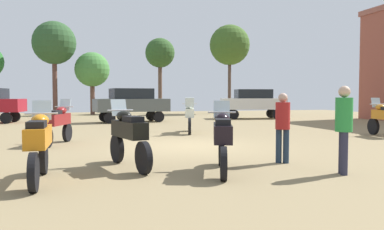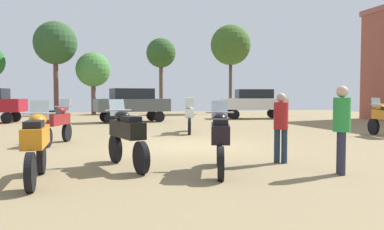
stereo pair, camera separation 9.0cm
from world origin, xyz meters
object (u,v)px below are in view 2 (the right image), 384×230
at_px(motorcycle_8, 190,115).
at_px(tree_2, 55,44).
at_px(motorcycle_10, 220,137).
at_px(person_2, 281,122).
at_px(motorcycle_5, 36,142).
at_px(tree_7, 231,45).
at_px(tree_5, 161,54).
at_px(car_2, 132,102).
at_px(motorcycle_4, 384,118).
at_px(motorcycle_2, 127,134).
at_px(tree_4, 93,70).
at_px(motorcycle_7, 57,122).
at_px(car_3, 254,101).
at_px(person_1, 342,123).

distance_m(motorcycle_8, tree_2, 18.95).
distance_m(motorcycle_10, person_2, 1.88).
bearing_deg(motorcycle_5, tree_7, 62.51).
bearing_deg(tree_5, car_2, -108.50).
xyz_separation_m(motorcycle_4, car_2, (-8.63, 10.74, 0.43)).
bearing_deg(motorcycle_2, person_2, -20.11).
bearing_deg(motorcycle_5, tree_4, 87.08).
bearing_deg(motorcycle_8, tree_2, -53.87).
height_order(motorcycle_7, car_3, car_3).
relative_size(motorcycle_7, motorcycle_8, 0.98).
bearing_deg(tree_5, person_2, -93.81).
xyz_separation_m(person_1, person_2, (-0.56, 1.52, -0.09)).
bearing_deg(person_1, motorcycle_5, -76.14).
height_order(motorcycle_5, motorcycle_8, motorcycle_8).
bearing_deg(motorcycle_7, motorcycle_2, -51.02).
relative_size(tree_4, tree_5, 0.77).
relative_size(car_2, person_1, 2.53).
xyz_separation_m(motorcycle_7, motorcycle_10, (3.66, -5.69, 0.00)).
bearing_deg(person_1, tree_5, -160.68).
height_order(person_2, tree_7, tree_7).
xyz_separation_m(motorcycle_10, person_1, (2.30, -0.85, 0.32)).
height_order(motorcycle_7, motorcycle_10, motorcycle_10).
distance_m(motorcycle_4, person_1, 8.52).
bearing_deg(tree_4, tree_7, -2.47).
bearing_deg(car_2, car_3, -89.32).
relative_size(motorcycle_10, car_3, 0.48).
relative_size(motorcycle_8, tree_4, 0.44).
xyz_separation_m(motorcycle_5, car_3, (11.83, 17.34, 0.43)).
bearing_deg(tree_7, car_2, -135.94).
distance_m(car_3, tree_4, 13.73).
distance_m(motorcycle_4, tree_7, 20.75).
distance_m(motorcycle_10, car_2, 15.84).
bearing_deg(tree_7, tree_5, 163.20).
distance_m(motorcycle_2, car_2, 14.94).
xyz_separation_m(motorcycle_2, car_3, (10.08, 16.33, 0.43)).
bearing_deg(tree_4, motorcycle_5, -92.70).
relative_size(tree_4, tree_7, 0.66).
distance_m(person_1, tree_4, 27.03).
relative_size(motorcycle_5, motorcycle_7, 1.02).
relative_size(motorcycle_7, tree_2, 0.30).
xyz_separation_m(motorcycle_2, motorcycle_8, (3.31, 7.45, 0.00)).
distance_m(car_2, tree_2, 11.76).
bearing_deg(motorcycle_2, motorcycle_10, -43.34).
height_order(person_2, tree_2, tree_2).
relative_size(motorcycle_8, car_3, 0.49).
bearing_deg(motorcycle_7, car_2, 89.18).
bearing_deg(car_3, motorcycle_2, 158.41).
xyz_separation_m(motorcycle_2, motorcycle_7, (-1.81, 4.70, -0.02)).
bearing_deg(motorcycle_7, motorcycle_10, -39.39).
height_order(motorcycle_2, tree_7, tree_7).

